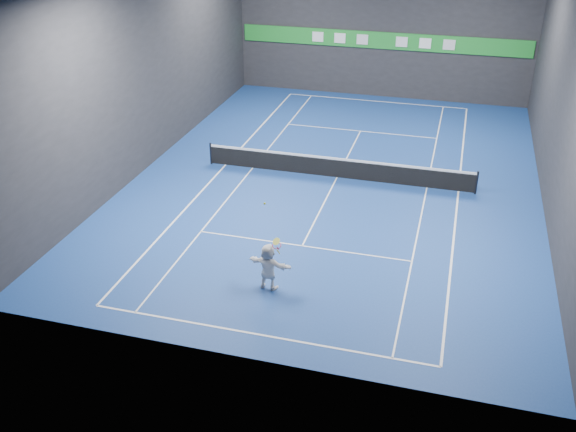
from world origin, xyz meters
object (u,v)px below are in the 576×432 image
(tennis_ball, at_px, (265,204))
(tennis_racket, at_px, (277,246))
(tennis_net, at_px, (337,167))
(player, at_px, (268,267))

(tennis_ball, xyz_separation_m, tennis_racket, (0.42, -0.08, -1.46))
(tennis_net, bearing_deg, player, -92.48)
(tennis_net, relative_size, tennis_racket, 20.13)
(player, bearing_deg, tennis_ball, -35.87)
(player, height_order, tennis_racket, tennis_racket)
(tennis_net, bearing_deg, tennis_racket, -90.70)
(player, relative_size, tennis_racket, 2.69)
(player, xyz_separation_m, tennis_racket, (0.29, 0.05, 0.82))
(tennis_ball, height_order, tennis_net, tennis_ball)
(player, height_order, tennis_ball, tennis_ball)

